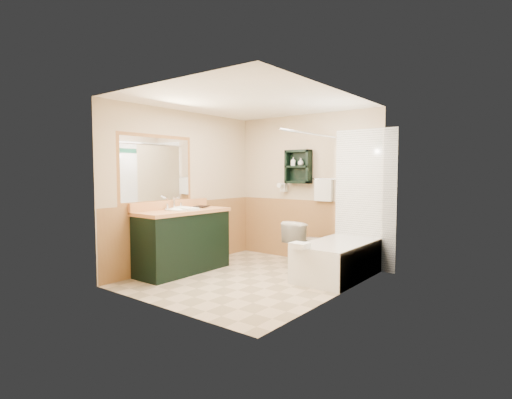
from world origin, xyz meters
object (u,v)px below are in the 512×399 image
object	(u,v)px
vanity	(183,241)
soap_bottle_a	(293,164)
hair_dryer	(284,187)
soap_bottle_b	(301,163)
wall_shelf	(298,167)
toilet	(305,244)
bathtub	(339,259)
vanity_book	(196,199)

from	to	relation	value
vanity	soap_bottle_a	xyz separation A→B (m)	(0.80, 1.71, 1.14)
hair_dryer	soap_bottle_b	size ratio (longest dim) A/B	1.96
vanity	soap_bottle_b	world-z (taller)	soap_bottle_b
vanity	soap_bottle_a	distance (m)	2.21
wall_shelf	toilet	size ratio (longest dim) A/B	0.77
hair_dryer	soap_bottle_a	bearing A→B (deg)	-8.24
bathtub	soap_bottle_b	distance (m)	1.76
vanity	vanity_book	world-z (taller)	vanity_book
wall_shelf	hair_dryer	bearing A→B (deg)	175.24
hair_dryer	vanity	world-z (taller)	hair_dryer
soap_bottle_b	bathtub	bearing A→B (deg)	-28.95
vanity	toilet	xyz separation A→B (m)	(1.24, 1.39, -0.11)
soap_bottle_a	soap_bottle_b	distance (m)	0.15
bathtub	vanity_book	xyz separation A→B (m)	(-2.08, -0.75, 0.79)
toilet	vanity_book	size ratio (longest dim) A/B	2.93
toilet	soap_bottle_a	xyz separation A→B (m)	(-0.44, 0.32, 1.25)
toilet	soap_bottle_b	size ratio (longest dim) A/B	5.85
wall_shelf	soap_bottle_a	world-z (taller)	wall_shelf
wall_shelf	bathtub	world-z (taller)	wall_shelf
wall_shelf	soap_bottle_a	bearing A→B (deg)	-176.92
vanity_book	soap_bottle_a	xyz separation A→B (m)	(0.97, 1.29, 0.56)
toilet	soap_bottle_a	world-z (taller)	soap_bottle_a
hair_dryer	soap_bottle_a	world-z (taller)	soap_bottle_a
hair_dryer	wall_shelf	bearing A→B (deg)	-4.76
soap_bottle_b	vanity_book	bearing A→B (deg)	-130.76
vanity	soap_bottle_b	xyz separation A→B (m)	(0.95, 1.71, 1.16)
wall_shelf	vanity_book	distance (m)	1.75
hair_dryer	toilet	size ratio (longest dim) A/B	0.33
soap_bottle_a	soap_bottle_b	world-z (taller)	soap_bottle_b
toilet	vanity_book	distance (m)	1.84
hair_dryer	bathtub	xyz separation A→B (m)	(1.33, -0.57, -0.95)
wall_shelf	soap_bottle_b	bearing A→B (deg)	-5.42
hair_dryer	bathtub	size ratio (longest dim) A/B	0.16
wall_shelf	vanity	bearing A→B (deg)	-117.51
vanity	vanity_book	size ratio (longest dim) A/B	5.91
wall_shelf	vanity_book	size ratio (longest dim) A/B	2.25
toilet	soap_bottle_a	bearing A→B (deg)	-27.35
toilet	wall_shelf	bearing A→B (deg)	-34.52
wall_shelf	toilet	bearing A→B (deg)	-43.35
vanity_book	soap_bottle_b	distance (m)	1.80
vanity	soap_bottle_b	distance (m)	2.27
vanity	vanity_book	distance (m)	0.74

